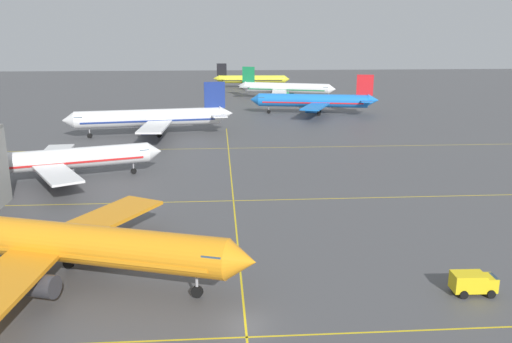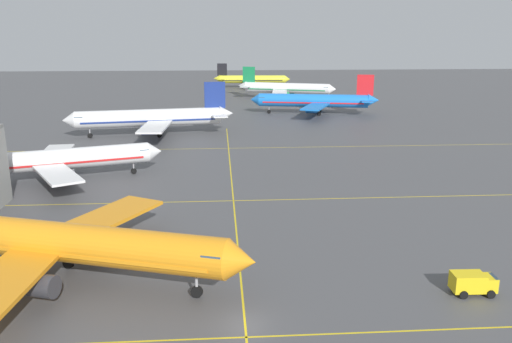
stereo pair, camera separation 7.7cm
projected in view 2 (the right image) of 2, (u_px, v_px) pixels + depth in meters
name	position (u px, v px, depth m)	size (l,w,h in m)	color
ground_plane	(245.00, 324.00, 45.58)	(600.00, 600.00, 0.00)	#4C4C4F
airliner_front_gate	(63.00, 243.00, 52.40)	(37.86, 32.36, 12.05)	orange
airliner_second_row	(58.00, 160.00, 88.23)	(33.40, 28.52, 10.60)	white
airliner_third_row	(151.00, 118.00, 126.23)	(39.92, 34.10, 12.42)	white
airliner_far_left_stand	(315.00, 101.00, 158.45)	(38.03, 32.32, 11.88)	blue
airliner_far_right_stand	(286.00, 88.00, 194.87)	(35.62, 30.47, 11.37)	white
airliner_distant_taxiway	(251.00, 79.00, 233.15)	(33.54, 28.90, 10.43)	yellow
taxiway_markings	(233.00, 201.00, 78.62)	(136.38, 119.68, 0.01)	yellow
service_truck_red_van	(473.00, 282.00, 50.57)	(4.18, 2.29, 2.10)	yellow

